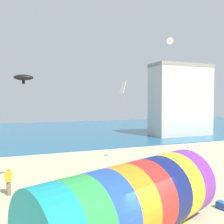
{
  "coord_description": "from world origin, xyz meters",
  "views": [
    {
      "loc": [
        -4.47,
        -7.62,
        5.43
      ],
      "look_at": [
        -0.31,
        2.99,
        4.94
      ],
      "focal_mm": 40.0,
      "sensor_mm": 36.0,
      "label": 1
    }
  ],
  "objects_px": {
    "kite_white_diamond": "(123,87)",
    "bystander_near_water": "(9,181)",
    "kite_handler": "(203,190)",
    "kite_white_delta": "(171,41)",
    "cooler_box": "(222,205)",
    "kite_black_parafoil": "(23,77)",
    "giant_inflatable_tube": "(131,202)"
  },
  "relations": [
    {
      "from": "kite_handler",
      "to": "bystander_near_water",
      "type": "bearing_deg",
      "value": 150.34
    },
    {
      "from": "kite_white_delta",
      "to": "bystander_near_water",
      "type": "relative_size",
      "value": 0.6
    },
    {
      "from": "giant_inflatable_tube",
      "to": "kite_white_diamond",
      "type": "bearing_deg",
      "value": 68.67
    },
    {
      "from": "bystander_near_water",
      "to": "cooler_box",
      "type": "relative_size",
      "value": 3.24
    },
    {
      "from": "giant_inflatable_tube",
      "to": "kite_white_diamond",
      "type": "relative_size",
      "value": 6.17
    },
    {
      "from": "kite_white_delta",
      "to": "cooler_box",
      "type": "distance_m",
      "value": 11.98
    },
    {
      "from": "kite_black_parafoil",
      "to": "kite_handler",
      "type": "bearing_deg",
      "value": -32.85
    },
    {
      "from": "kite_white_delta",
      "to": "kite_black_parafoil",
      "type": "bearing_deg",
      "value": -176.26
    },
    {
      "from": "kite_white_diamond",
      "to": "cooler_box",
      "type": "height_order",
      "value": "kite_white_diamond"
    },
    {
      "from": "kite_white_delta",
      "to": "bystander_near_water",
      "type": "distance_m",
      "value": 14.73
    },
    {
      "from": "kite_white_diamond",
      "to": "kite_black_parafoil",
      "type": "bearing_deg",
      "value": 179.86
    },
    {
      "from": "kite_handler",
      "to": "kite_black_parafoil",
      "type": "xyz_separation_m",
      "value": [
        -8.46,
        5.47,
        5.97
      ]
    },
    {
      "from": "kite_handler",
      "to": "kite_white_diamond",
      "type": "height_order",
      "value": "kite_white_diamond"
    },
    {
      "from": "giant_inflatable_tube",
      "to": "kite_handler",
      "type": "xyz_separation_m",
      "value": [
        4.8,
        1.42,
        -0.65
      ]
    },
    {
      "from": "kite_white_diamond",
      "to": "bystander_near_water",
      "type": "bearing_deg",
      "value": -179.07
    },
    {
      "from": "kite_white_diamond",
      "to": "bystander_near_water",
      "type": "relative_size",
      "value": 0.85
    },
    {
      "from": "kite_handler",
      "to": "kite_white_diamond",
      "type": "bearing_deg",
      "value": 111.22
    },
    {
      "from": "kite_white_diamond",
      "to": "bystander_near_water",
      "type": "height_order",
      "value": "kite_white_diamond"
    },
    {
      "from": "kite_black_parafoil",
      "to": "cooler_box",
      "type": "height_order",
      "value": "kite_black_parafoil"
    },
    {
      "from": "bystander_near_water",
      "to": "cooler_box",
      "type": "height_order",
      "value": "bystander_near_water"
    },
    {
      "from": "giant_inflatable_tube",
      "to": "bystander_near_water",
      "type": "height_order",
      "value": "giant_inflatable_tube"
    },
    {
      "from": "kite_black_parafoil",
      "to": "kite_white_delta",
      "type": "height_order",
      "value": "kite_white_delta"
    },
    {
      "from": "bystander_near_water",
      "to": "cooler_box",
      "type": "distance_m",
      "value": 11.69
    },
    {
      "from": "giant_inflatable_tube",
      "to": "kite_white_diamond",
      "type": "xyz_separation_m",
      "value": [
        2.68,
        6.87,
        4.87
      ]
    },
    {
      "from": "kite_handler",
      "to": "cooler_box",
      "type": "height_order",
      "value": "kite_handler"
    },
    {
      "from": "kite_handler",
      "to": "cooler_box",
      "type": "xyz_separation_m",
      "value": [
        0.71,
        -0.57,
        -0.67
      ]
    },
    {
      "from": "kite_black_parafoil",
      "to": "kite_white_diamond",
      "type": "height_order",
      "value": "kite_black_parafoil"
    },
    {
      "from": "giant_inflatable_tube",
      "to": "cooler_box",
      "type": "height_order",
      "value": "giant_inflatable_tube"
    },
    {
      "from": "giant_inflatable_tube",
      "to": "kite_white_diamond",
      "type": "distance_m",
      "value": 8.84
    },
    {
      "from": "giant_inflatable_tube",
      "to": "kite_handler",
      "type": "height_order",
      "value": "giant_inflatable_tube"
    },
    {
      "from": "bystander_near_water",
      "to": "kite_black_parafoil",
      "type": "bearing_deg",
      "value": 8.37
    },
    {
      "from": "kite_black_parafoil",
      "to": "bystander_near_water",
      "type": "bearing_deg",
      "value": -171.63
    }
  ]
}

